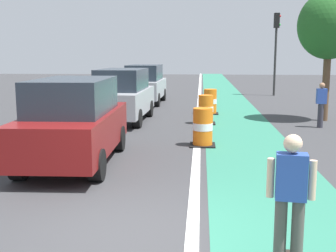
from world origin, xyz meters
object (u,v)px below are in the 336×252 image
object	(u,v)px
pedestrian_crossing	(321,104)
parked_suv_third	(145,84)
traffic_barrel_front	(203,128)
parked_suv_second	(123,95)
traffic_light_corner	(276,39)
traffic_barrel_mid	(206,110)
parked_suv_nearest	(74,121)
traffic_barrel_back	(210,102)
street_tree_sidewalk	(329,26)
skateboarder_on_lane	(290,198)

from	to	relation	value
pedestrian_crossing	parked_suv_third	bearing A→B (deg)	135.15
pedestrian_crossing	traffic_barrel_front	bearing A→B (deg)	-140.64
parked_suv_second	traffic_light_corner	bearing A→B (deg)	55.88
parked_suv_third	pedestrian_crossing	bearing A→B (deg)	-44.85
parked_suv_second	traffic_barrel_mid	bearing A→B (deg)	-6.31
parked_suv_nearest	traffic_light_corner	world-z (taller)	traffic_light_corner
traffic_barrel_front	traffic_barrel_back	distance (m)	6.76
parked_suv_nearest	traffic_light_corner	xyz separation A→B (m)	(7.61, 17.92, 2.47)
parked_suv_third	traffic_barrel_back	distance (m)	5.23
pedestrian_crossing	traffic_barrel_back	bearing A→B (deg)	139.57
traffic_light_corner	pedestrian_crossing	xyz separation A→B (m)	(-0.34, -12.18, -2.64)
traffic_barrel_mid	traffic_barrel_back	xyz separation A→B (m)	(0.22, 2.76, 0.00)
traffic_barrel_mid	traffic_light_corner	xyz separation A→B (m)	(4.43, 11.65, 2.97)
parked_suv_third	traffic_light_corner	bearing A→B (deg)	33.03
parked_suv_nearest	traffic_barrel_front	world-z (taller)	parked_suv_nearest
parked_suv_third	traffic_barrel_mid	bearing A→B (deg)	-64.57
parked_suv_second	traffic_barrel_front	world-z (taller)	parked_suv_second
street_tree_sidewalk	traffic_barrel_back	bearing A→B (deg)	160.45
parked_suv_second	pedestrian_crossing	distance (m)	7.37
traffic_barrel_back	traffic_light_corner	size ratio (longest dim) A/B	0.21
parked_suv_nearest	pedestrian_crossing	bearing A→B (deg)	38.27
skateboarder_on_lane	parked_suv_third	bearing A→B (deg)	102.86
skateboarder_on_lane	traffic_barrel_front	world-z (taller)	skateboarder_on_lane
traffic_barrel_back	street_tree_sidewalk	distance (m)	5.69
skateboarder_on_lane	parked_suv_nearest	distance (m)	6.40
parked_suv_third	traffic_barrel_front	world-z (taller)	parked_suv_third
parked_suv_third	parked_suv_second	bearing A→B (deg)	-90.37
traffic_barrel_front	skateboarder_on_lane	bearing A→B (deg)	-81.93
traffic_barrel_front	traffic_light_corner	distance (m)	16.55
parked_suv_second	street_tree_sidewalk	bearing A→B (deg)	5.90
traffic_barrel_back	pedestrian_crossing	world-z (taller)	pedestrian_crossing
skateboarder_on_lane	traffic_barrel_front	distance (m)	7.29
parked_suv_second	parked_suv_third	size ratio (longest dim) A/B	1.00
skateboarder_on_lane	parked_suv_second	xyz separation A→B (m)	(-4.12, 11.56, 0.12)
parked_suv_nearest	skateboarder_on_lane	bearing A→B (deg)	-50.39
parked_suv_third	pedestrian_crossing	distance (m)	10.26
traffic_barrel_front	traffic_barrel_mid	distance (m)	3.99
pedestrian_crossing	street_tree_sidewalk	xyz separation A→B (m)	(0.60, 1.71, 2.80)
parked_suv_nearest	pedestrian_crossing	size ratio (longest dim) A/B	2.89
traffic_barrel_back	pedestrian_crossing	xyz separation A→B (m)	(3.87, -3.30, 0.33)
traffic_barrel_back	traffic_light_corner	xyz separation A→B (m)	(4.21, 8.89, 2.97)
skateboarder_on_lane	traffic_barrel_back	bearing A→B (deg)	92.80
street_tree_sidewalk	skateboarder_on_lane	bearing A→B (deg)	-107.02
parked_suv_third	traffic_barrel_front	distance (m)	11.13
pedestrian_crossing	parked_suv_nearest	bearing A→B (deg)	-141.73
traffic_light_corner	pedestrian_crossing	bearing A→B (deg)	-91.59
traffic_barrel_front	traffic_barrel_back	size ratio (longest dim) A/B	1.00
traffic_barrel_mid	street_tree_sidewalk	bearing A→B (deg)	14.07
skateboarder_on_lane	traffic_barrel_back	distance (m)	13.98
parked_suv_second	traffic_barrel_back	bearing A→B (deg)	34.95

